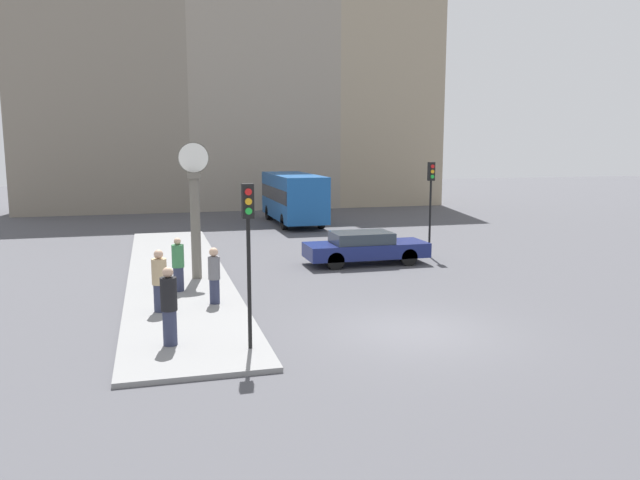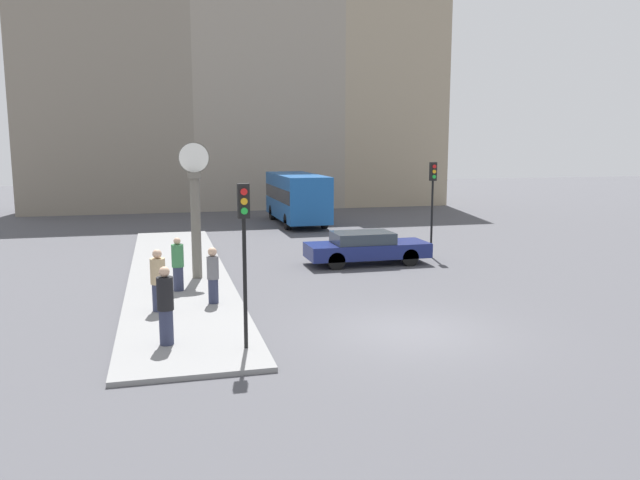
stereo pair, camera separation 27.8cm
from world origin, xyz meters
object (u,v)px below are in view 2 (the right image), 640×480
at_px(traffic_light_near, 244,232).
at_px(street_clock, 195,211).
at_px(bus_distant, 297,196).
at_px(pedestrian_black_jacket, 166,306).
at_px(traffic_light_far, 433,190).
at_px(sedan_car, 366,247).
at_px(pedestrian_green_hoodie, 178,264).
at_px(pedestrian_tan_coat, 158,281).
at_px(pedestrian_grey_jacket, 213,275).

xyz_separation_m(traffic_light_near, street_clock, (-0.62, 7.83, -0.37)).
relative_size(bus_distant, traffic_light_near, 2.02).
bearing_deg(bus_distant, pedestrian_black_jacket, -110.01).
height_order(traffic_light_far, pedestrian_black_jacket, traffic_light_far).
relative_size(bus_distant, street_clock, 1.63).
bearing_deg(traffic_light_near, sedan_car, 57.12).
distance_m(street_clock, pedestrian_green_hoodie, 2.39).
height_order(sedan_car, pedestrian_black_jacket, pedestrian_black_jacket).
relative_size(pedestrian_green_hoodie, pedestrian_black_jacket, 0.92).
height_order(bus_distant, street_clock, street_clock).
height_order(sedan_car, traffic_light_far, traffic_light_far).
xyz_separation_m(bus_distant, pedestrian_black_jacket, (-7.73, -21.22, -0.62)).
xyz_separation_m(traffic_light_near, pedestrian_green_hoodie, (-1.31, 6.07, -1.83)).
height_order(traffic_light_near, pedestrian_tan_coat, traffic_light_near).
bearing_deg(traffic_light_far, pedestrian_grey_jacket, -148.40).
bearing_deg(traffic_light_far, street_clock, -167.06).
bearing_deg(pedestrian_tan_coat, bus_distant, 66.52).
height_order(pedestrian_grey_jacket, pedestrian_tan_coat, pedestrian_tan_coat).
xyz_separation_m(street_clock, pedestrian_tan_coat, (-1.29, -4.07, -1.45)).
relative_size(sedan_car, pedestrian_green_hoodie, 2.83).
xyz_separation_m(street_clock, pedestrian_black_jacket, (-1.12, -7.12, -1.38)).
height_order(traffic_light_near, pedestrian_green_hoodie, traffic_light_near).
xyz_separation_m(sedan_car, traffic_light_near, (-5.99, -9.26, 2.12)).
xyz_separation_m(bus_distant, traffic_light_near, (-5.99, -21.94, 1.14)).
bearing_deg(traffic_light_near, traffic_light_far, 47.83).
height_order(traffic_light_far, pedestrian_grey_jacket, traffic_light_far).
height_order(pedestrian_green_hoodie, pedestrian_tan_coat, pedestrian_tan_coat).
bearing_deg(pedestrian_grey_jacket, street_clock, 93.92).
bearing_deg(traffic_light_near, pedestrian_black_jacket, 157.76).
xyz_separation_m(traffic_light_far, street_clock, (-9.74, -2.24, -0.39)).
bearing_deg(pedestrian_black_jacket, street_clock, 81.04).
distance_m(bus_distant, pedestrian_tan_coat, 19.83).
distance_m(sedan_car, pedestrian_black_jacket, 11.53).
bearing_deg(bus_distant, pedestrian_tan_coat, -113.48).
relative_size(traffic_light_near, traffic_light_far, 0.95).
bearing_deg(bus_distant, sedan_car, -89.99).
distance_m(bus_distant, pedestrian_black_jacket, 22.60).
height_order(traffic_light_far, street_clock, street_clock).
xyz_separation_m(sedan_car, bus_distant, (-0.00, 12.67, 0.98)).
bearing_deg(sedan_car, pedestrian_tan_coat, -145.14).
bearing_deg(pedestrian_tan_coat, pedestrian_black_jacket, -86.88).
xyz_separation_m(pedestrian_grey_jacket, pedestrian_tan_coat, (-1.54, -0.46, 0.02)).
bearing_deg(pedestrian_green_hoodie, street_clock, 68.68).
height_order(bus_distant, traffic_light_near, traffic_light_near).
distance_m(traffic_light_far, street_clock, 10.00).
bearing_deg(bus_distant, traffic_light_near, -105.27).
height_order(sedan_car, street_clock, street_clock).
bearing_deg(pedestrian_grey_jacket, sedan_car, 38.37).
distance_m(pedestrian_black_jacket, pedestrian_tan_coat, 3.06).
bearing_deg(traffic_light_near, street_clock, 94.53).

